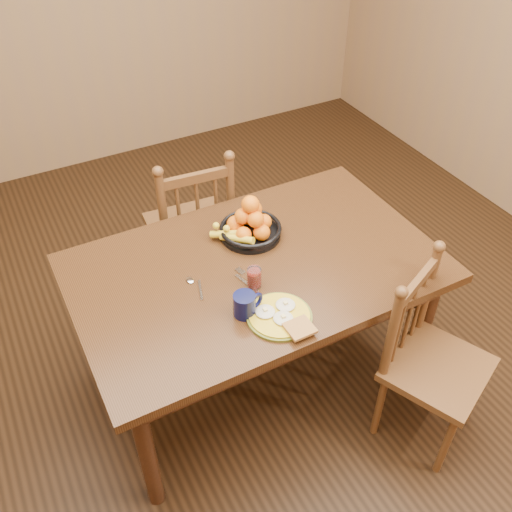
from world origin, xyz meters
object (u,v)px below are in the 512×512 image
chair_near (431,362)px  breakfast_plate (280,316)px  chair_far (192,228)px  dining_table (256,279)px  coffee_mug (245,304)px  fruit_bowl (250,225)px

chair_near → breakfast_plate: (-0.60, 0.29, 0.32)m
chair_far → breakfast_plate: chair_far is taller
dining_table → coffee_mug: size_ratio=11.97×
dining_table → chair_far: size_ratio=1.65×
fruit_bowl → breakfast_plate: bearing=-104.4°
chair_near → fruit_bowl: fruit_bowl is taller
chair_far → breakfast_plate: 1.08m
breakfast_plate → coffee_mug: (-0.11, 0.09, 0.04)m
chair_far → breakfast_plate: bearing=92.6°
chair_near → breakfast_plate: 0.74m
dining_table → coffee_mug: bearing=-126.1°
dining_table → coffee_mug: coffee_mug is taller
chair_far → coffee_mug: (-0.15, -0.95, 0.33)m
coffee_mug → chair_near: bearing=-28.0°
dining_table → breakfast_plate: (-0.07, -0.33, 0.10)m
chair_far → breakfast_plate: (-0.04, -1.04, 0.29)m
chair_near → breakfast_plate: bearing=130.0°
dining_table → coffee_mug: 0.33m
breakfast_plate → fruit_bowl: (0.13, 0.52, 0.05)m
coffee_mug → fruit_bowl: fruit_bowl is taller
dining_table → chair_far: (-0.02, 0.71, -0.19)m
chair_far → fruit_bowl: size_ratio=3.00×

